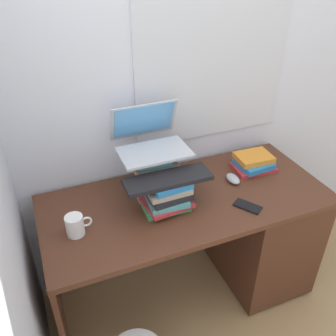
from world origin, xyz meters
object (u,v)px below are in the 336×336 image
at_px(keyboard, 168,179).
at_px(desk, 245,230).
at_px(book_stack_keyboard_riser, 167,195).
at_px(cell_phone, 248,206).
at_px(laptop, 150,138).
at_px(mug, 75,225).
at_px(book_stack_side, 254,163).
at_px(computer_mouse, 233,179).
at_px(book_stack_tall, 155,174).

bearing_deg(keyboard, desk, 2.59).
bearing_deg(keyboard, book_stack_keyboard_riser, 90.54).
distance_m(desk, cell_phone, 0.40).
bearing_deg(laptop, keyboard, -88.51).
distance_m(book_stack_keyboard_riser, keyboard, 0.10).
distance_m(desk, laptop, 0.83).
height_order(laptop, mug, laptop).
relative_size(book_stack_keyboard_riser, book_stack_side, 0.98).
bearing_deg(desk, book_stack_keyboard_riser, -179.18).
bearing_deg(book_stack_side, computer_mouse, -158.74).
bearing_deg(computer_mouse, book_stack_side, 21.26).
relative_size(desk, keyboard, 3.55).
bearing_deg(laptop, book_stack_side, -6.94).
height_order(book_stack_tall, book_stack_side, book_stack_tall).
relative_size(laptop, cell_phone, 2.57).
relative_size(keyboard, mug, 3.46).
relative_size(keyboard, cell_phone, 3.09).
distance_m(book_stack_keyboard_riser, computer_mouse, 0.43).
bearing_deg(book_stack_side, book_stack_tall, 179.08).
bearing_deg(book_stack_side, keyboard, -165.92).
relative_size(book_stack_keyboard_riser, laptop, 0.69).
xyz_separation_m(book_stack_tall, book_stack_keyboard_riser, (0.01, -0.15, -0.03)).
relative_size(book_stack_side, mug, 2.02).
xyz_separation_m(desk, cell_phone, (-0.13, -0.16, 0.34)).
distance_m(book_stack_keyboard_riser, book_stack_side, 0.62).
bearing_deg(desk, mug, -178.75).
bearing_deg(keyboard, book_stack_tall, 93.15).
xyz_separation_m(desk, computer_mouse, (-0.08, 0.07, 0.35)).
distance_m(laptop, mug, 0.56).
relative_size(desk, cell_phone, 10.98).
relative_size(desk, book_stack_side, 6.11).
xyz_separation_m(book_stack_keyboard_riser, mug, (-0.45, -0.01, -0.03)).
height_order(desk, book_stack_keyboard_riser, book_stack_keyboard_riser).
xyz_separation_m(book_stack_side, mug, (-1.05, -0.16, 0.01)).
relative_size(book_stack_tall, laptop, 0.69).
bearing_deg(mug, computer_mouse, 5.82).
height_order(book_stack_tall, computer_mouse, book_stack_tall).
xyz_separation_m(keyboard, cell_phone, (0.38, -0.14, -0.17)).
xyz_separation_m(book_stack_keyboard_riser, computer_mouse, (0.42, 0.08, -0.06)).
height_order(computer_mouse, cell_phone, computer_mouse).
relative_size(book_stack_keyboard_riser, mug, 1.99).
xyz_separation_m(book_stack_tall, computer_mouse, (0.43, -0.08, -0.09)).
bearing_deg(book_stack_keyboard_riser, laptop, 91.55).
height_order(book_stack_keyboard_riser, mug, book_stack_keyboard_riser).
height_order(book_stack_side, laptop, laptop).
relative_size(book_stack_tall, mug, 2.00).
relative_size(book_stack_keyboard_riser, computer_mouse, 2.31).
height_order(book_stack_keyboard_riser, book_stack_side, book_stack_keyboard_riser).
distance_m(book_stack_tall, cell_phone, 0.50).
relative_size(book_stack_keyboard_riser, cell_phone, 1.77).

